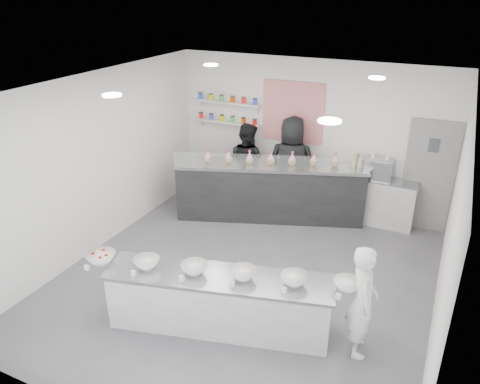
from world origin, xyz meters
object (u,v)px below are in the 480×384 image
espresso_ledge (381,202)px  staff_left (247,164)px  back_bar (270,192)px  prep_counter (219,302)px  staff_right (291,165)px  espresso_machine (379,169)px  woman_prep (362,301)px

espresso_ledge → staff_left: 2.75m
back_bar → prep_counter: bearing=-99.5°
back_bar → espresso_ledge: 2.11m
back_bar → staff_left: 0.91m
back_bar → staff_right: staff_right is taller
espresso_machine → staff_left: bearing=-176.1°
espresso_machine → espresso_ledge: bearing=0.0°
espresso_machine → staff_right: (-1.64, -0.18, -0.13)m
espresso_ledge → prep_counter: bearing=-109.6°
espresso_ledge → staff_left: (-2.72, -0.18, 0.40)m
back_bar → espresso_ledge: back_bar is taller
back_bar → espresso_ledge: bearing=-1.9°
espresso_ledge → staff_right: bearing=-174.1°
back_bar → espresso_machine: 2.08m
back_bar → woman_prep: (2.38, -2.92, 0.19)m
espresso_ledge → woman_prep: (0.38, -3.58, 0.28)m
prep_counter → back_bar: (-0.60, 3.28, 0.15)m
staff_left → staff_right: bearing=-169.1°
espresso_machine → staff_right: 1.66m
prep_counter → espresso_machine: bearing=57.5°
back_bar → espresso_machine: (1.89, 0.65, 0.55)m
prep_counter → espresso_ledge: (1.40, 3.93, 0.06)m
back_bar → woman_prep: size_ratio=2.42×
prep_counter → back_bar: size_ratio=0.82×
espresso_ledge → staff_right: (-1.75, -0.18, 0.52)m
back_bar → staff_left: staff_left is taller
prep_counter → back_bar: bearing=86.1°
prep_counter → staff_left: staff_left is taller
prep_counter → staff_right: bearing=81.0°
back_bar → staff_right: 0.68m
woman_prep → staff_left: (-3.10, 3.40, 0.11)m
woman_prep → staff_right: 4.02m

